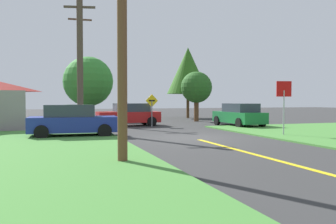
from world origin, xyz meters
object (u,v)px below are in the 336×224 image
utility_pole_near (122,23)px  oak_tree_left (188,71)px  stop_sign (284,97)px  direction_sign (152,107)px  parked_car_near_building (72,121)px  pine_tree_center (196,88)px  car_approaching_junction (129,115)px  oak_tree_right (88,82)px  utility_pole_far (80,66)px  utility_pole_mid (80,63)px  car_on_crossroad (239,115)px

utility_pole_near → oak_tree_left: (11.53, 23.96, 0.79)m
stop_sign → direction_sign: stop_sign is taller
parked_car_near_building → pine_tree_center: pine_tree_center is taller
stop_sign → utility_pole_near: 10.94m
car_approaching_junction → pine_tree_center: (6.70, 3.39, 2.14)m
car_approaching_junction → oak_tree_right: bearing=-78.9°
parked_car_near_building → oak_tree_right: oak_tree_right is taller
utility_pole_far → oak_tree_left: bearing=27.4°
stop_sign → pine_tree_center: size_ratio=0.65×
utility_pole_mid → utility_pole_near: bearing=-88.3°
stop_sign → pine_tree_center: (0.67, 13.09, 0.93)m
car_on_crossroad → oak_tree_left: (0.86, 12.02, 4.09)m
direction_sign → utility_pole_near: bearing=-109.2°
oak_tree_left → car_on_crossroad: bearing=-94.1°
car_approaching_junction → utility_pole_mid: utility_pole_mid is taller
parked_car_near_building → utility_pole_mid: size_ratio=0.56×
stop_sign → car_approaching_junction: (-6.03, 9.71, -1.20)m
utility_pole_near → oak_tree_left: bearing=64.3°
car_on_crossroad → utility_pole_mid: utility_pole_mid is taller
parked_car_near_building → oak_tree_left: (12.48, 15.73, 4.09)m
car_on_crossroad → pine_tree_center: pine_tree_center is taller
utility_pole_far → oak_tree_left: 12.72m
utility_pole_far → pine_tree_center: size_ratio=2.03×
parked_car_near_building → utility_pole_mid: (0.62, 2.82, 3.22)m
stop_sign → parked_car_near_building: bearing=-4.0°
utility_pole_far → pine_tree_center: 9.97m
stop_sign → parked_car_near_building: stop_sign is taller
car_approaching_junction → utility_pole_far: utility_pole_far is taller
stop_sign → pine_tree_center: 13.14m
parked_car_near_building → car_approaching_junction: (4.33, 6.65, 0.00)m
utility_pole_mid → direction_sign: 6.26m
car_approaching_junction → direction_sign: size_ratio=1.95×
car_on_crossroad → pine_tree_center: (-0.60, 6.33, 2.14)m
stop_sign → oak_tree_left: bearing=-84.0°
stop_sign → utility_pole_mid: bearing=-18.7°
parked_car_near_building → direction_sign: direction_sign is taller
parked_car_near_building → utility_pole_near: bearing=-80.6°
pine_tree_center → utility_pole_mid: bearing=-145.3°
oak_tree_left → oak_tree_right: 10.18m
stop_sign → direction_sign: (-4.67, 8.44, -0.60)m
utility_pole_near → utility_pole_mid: utility_pole_near is taller
parked_car_near_building → utility_pole_far: 10.62m
car_approaching_junction → direction_sign: 1.95m
stop_sign → utility_pole_mid: 11.56m
parked_car_near_building → car_on_crossroad: same height
parked_car_near_building → utility_pole_mid: 4.32m
utility_pole_far → oak_tree_right: size_ratio=1.47×
car_on_crossroad → direction_sign: (-5.94, 1.68, 0.60)m
car_on_crossroad → stop_sign: bearing=168.1°
utility_pole_near → oak_tree_right: size_ratio=1.33×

